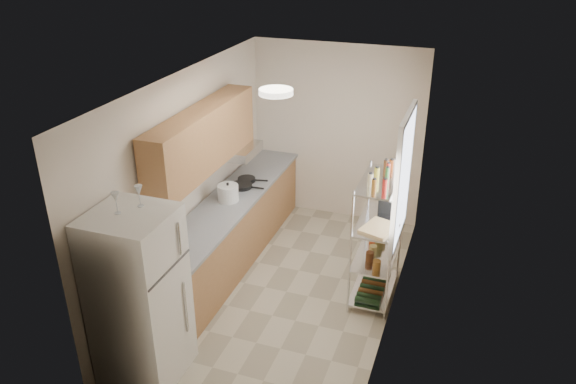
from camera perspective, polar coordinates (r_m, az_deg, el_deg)
name	(u,v)px	position (r m, az deg, el deg)	size (l,w,h in m)	color
room	(286,196)	(6.27, -0.17, -0.40)	(2.52, 4.42, 2.62)	#BBB198
counter_run	(231,230)	(7.34, -5.81, -3.89)	(0.63, 3.51, 0.90)	#A67347
upper_cabinets	(203,139)	(6.55, -8.66, 5.32)	(0.33, 2.20, 0.72)	#A67347
range_hood	(237,150)	(7.34, -5.21, 4.27)	(0.50, 0.60, 0.12)	#B7BABC
window	(403,178)	(6.22, 11.62, 1.37)	(0.06, 1.00, 1.46)	white
bakers_rack	(379,213)	(6.39, 9.26, -2.15)	(0.45, 0.90, 1.73)	silver
ceiling_dome	(276,92)	(5.55, -1.23, 10.15)	(0.34, 0.34, 0.06)	white
refrigerator	(139,297)	(5.54, -14.89, -10.28)	(0.73, 0.73, 1.77)	white
wine_glass_a	(116,203)	(5.07, -17.04, -1.07)	(0.07, 0.07, 0.20)	silver
wine_glass_b	(139,196)	(5.15, -14.86, -0.39)	(0.07, 0.07, 0.20)	silver
rice_cooker	(228,193)	(7.06, -6.11, -0.09)	(0.26, 0.26, 0.21)	white
frying_pan_large	(242,186)	(7.43, -4.73, 0.64)	(0.28, 0.28, 0.05)	black
frying_pan_small	(247,180)	(7.60, -4.23, 1.27)	(0.24, 0.24, 0.05)	black
cutting_board	(379,228)	(6.26, 9.23, -3.63)	(0.31, 0.41, 0.03)	#D4B66F
espresso_machine	(386,199)	(6.65, 9.97, -0.66)	(0.16, 0.23, 0.27)	black
storage_bag	(375,234)	(6.92, 8.84, -4.26)	(0.10, 0.14, 0.16)	#B03D15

